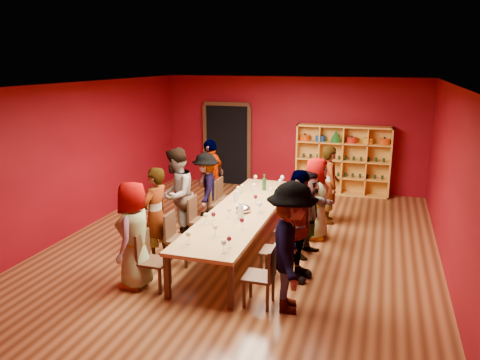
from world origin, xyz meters
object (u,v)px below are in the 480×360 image
(person_right_1, at_px, (297,226))
(person_right_2, at_px, (307,213))
(chair_person_right_3, at_px, (300,212))
(spittoon_bowl, at_px, (243,209))
(person_left_1, at_px, (155,215))
(chair_person_right_4, at_px, (309,198))
(chair_person_left_1, at_px, (176,235))
(person_right_3, at_px, (316,199))
(tasting_table, at_px, (243,212))
(person_right_4, at_px, (330,185))
(chair_person_right_1, at_px, (279,248))
(shelving_unit, at_px, (343,157))
(person_left_4, at_px, (211,178))
(person_left_0, at_px, (134,235))
(chair_person_left_4, at_px, (224,196))
(person_right_0, at_px, (291,248))
(person_left_2, at_px, (176,195))
(chair_person_right_2, at_px, (292,227))
(wine_bottle, at_px, (264,184))
(chair_person_left_0, at_px, (149,257))
(chair_person_left_3, at_px, (217,201))
(chair_person_left_2, at_px, (198,217))
(chair_person_right_0, at_px, (265,273))
(person_left_3, at_px, (206,188))

(person_right_1, height_order, person_right_2, person_right_1)
(chair_person_right_3, xyz_separation_m, spittoon_bowl, (-0.86, -1.06, 0.32))
(person_left_1, xyz_separation_m, chair_person_right_4, (2.19, 2.91, -0.34))
(chair_person_left_1, xyz_separation_m, person_right_3, (2.11, 1.87, 0.31))
(tasting_table, height_order, person_left_1, person_left_1)
(person_right_4, bearing_deg, chair_person_right_1, 154.27)
(shelving_unit, bearing_deg, chair_person_right_3, -98.15)
(person_left_4, bearing_deg, tasting_table, 44.01)
(person_left_0, height_order, person_right_1, person_right_1)
(chair_person_left_4, relative_size, person_left_4, 0.51)
(person_left_0, xyz_separation_m, person_right_0, (2.43, -0.01, 0.09))
(person_left_2, xyz_separation_m, person_right_0, (2.63, -1.95, 0.02))
(person_left_0, relative_size, chair_person_right_2, 1.87)
(chair_person_right_1, height_order, wine_bottle, wine_bottle)
(chair_person_right_3, bearing_deg, person_left_1, -139.47)
(chair_person_left_0, xyz_separation_m, chair_person_left_3, (0.00, 3.04, 0.00))
(chair_person_left_1, distance_m, person_right_1, 2.14)
(person_left_4, bearing_deg, person_left_1, 4.79)
(chair_person_right_1, height_order, chair_person_right_2, same)
(chair_person_right_1, distance_m, person_right_1, 0.49)
(person_left_0, bearing_deg, chair_person_right_4, 144.65)
(chair_person_left_0, height_order, chair_person_right_2, same)
(tasting_table, relative_size, person_left_2, 2.47)
(chair_person_left_2, xyz_separation_m, chair_person_right_3, (1.82, 0.89, 0.00))
(person_left_0, relative_size, chair_person_right_0, 1.87)
(person_right_0, relative_size, chair_person_right_1, 2.08)
(chair_person_right_2, height_order, chair_person_right_3, same)
(chair_person_left_4, bearing_deg, wine_bottle, -9.39)
(chair_person_left_0, bearing_deg, person_left_2, 102.62)
(person_left_4, relative_size, person_right_3, 1.08)
(person_right_0, relative_size, chair_person_right_2, 2.08)
(chair_person_right_1, bearing_deg, person_right_0, -68.79)
(chair_person_left_4, bearing_deg, person_right_3, -17.15)
(chair_person_left_2, xyz_separation_m, chair_person_left_3, (0.00, 1.10, 0.00))
(person_right_0, bearing_deg, chair_person_left_0, 78.38)
(person_left_1, height_order, person_right_1, person_right_1)
(person_left_0, relative_size, chair_person_left_1, 1.87)
(person_right_2, height_order, chair_person_right_4, person_right_2)
(person_left_3, xyz_separation_m, person_right_1, (2.35, -2.09, 0.14))
(tasting_table, relative_size, person_right_4, 2.69)
(person_left_2, xyz_separation_m, person_right_2, (2.52, 0.03, -0.13))
(chair_person_left_4, xyz_separation_m, person_left_4, (-0.30, -0.00, 0.38))
(person_right_2, bearing_deg, chair_person_left_3, 79.93)
(chair_person_left_1, distance_m, chair_person_left_2, 0.99)
(chair_person_right_1, xyz_separation_m, person_right_2, (0.26, 1.02, 0.29))
(person_left_2, xyz_separation_m, chair_person_right_1, (2.25, -0.99, -0.41))
(chair_person_right_2, relative_size, person_right_3, 0.55)
(person_right_0, height_order, person_right_1, person_right_0)
(wine_bottle, bearing_deg, chair_person_left_1, -111.85)
(chair_person_left_2, distance_m, person_right_2, 2.10)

